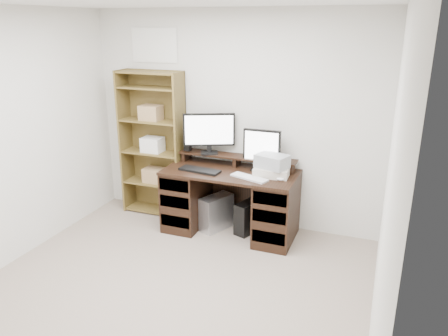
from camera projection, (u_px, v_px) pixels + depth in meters
The scene contains 14 objects.
room at pixel (144, 172), 3.34m from camera, with size 3.54×4.04×2.54m.
desk at pixel (231, 200), 5.03m from camera, with size 1.50×0.70×0.75m.
riser_shelf at pixel (237, 158), 5.07m from camera, with size 1.40×0.22×0.12m.
monitor_wide at pixel (209, 131), 5.07m from camera, with size 0.56×0.28×0.48m.
monitor_small at pixel (262, 148), 4.87m from camera, with size 0.42×0.16×0.46m.
speaker at pixel (188, 143), 5.24m from camera, with size 0.07×0.07×0.19m, color black.
keyboard_black at pixel (200, 170), 4.89m from camera, with size 0.47×0.16×0.03m, color black.
keyboard_white at pixel (249, 178), 4.66m from camera, with size 0.42×0.13×0.02m, color silver.
mouse at pixel (280, 179), 4.61m from camera, with size 0.09×0.06×0.04m, color white.
printer at pixel (272, 171), 4.75m from camera, with size 0.37×0.28×0.09m, color beige.
basket at pixel (272, 161), 4.71m from camera, with size 0.33×0.24×0.14m, color #989DA2.
tower_silver at pixel (216, 213), 5.15m from camera, with size 0.18×0.41×0.41m, color silver.
tower_black at pixel (249, 217), 5.08m from camera, with size 0.29×0.41×0.38m.
bookshelf at pixel (154, 143), 5.42m from camera, with size 0.80×0.30×1.80m.
Camera 1 is at (1.70, -2.72, 2.34)m, focal length 35.00 mm.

